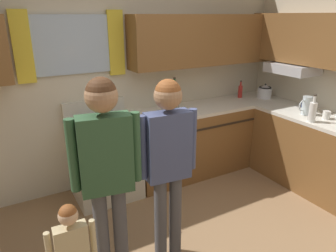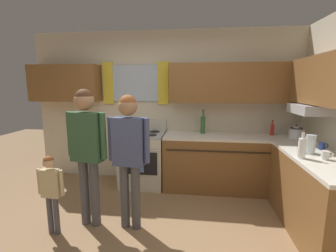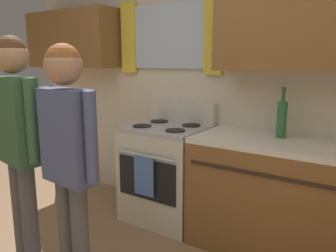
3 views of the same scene
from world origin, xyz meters
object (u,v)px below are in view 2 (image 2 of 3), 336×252
(bottle_wine_green, at_px, (203,124))
(bottle_sauce_red, at_px, (272,129))
(adult_in_plaid, at_px, (129,147))
(stovetop_kettle, at_px, (296,132))
(adult_holding_child, at_px, (87,142))
(mug_cobalt_blue, at_px, (322,146))
(water_pitcher, at_px, (310,144))
(small_child, at_px, (51,186))
(mug_ceramic_white, at_px, (326,155))
(bottle_milk_white, at_px, (302,148))
(stove_oven, at_px, (143,158))

(bottle_wine_green, distance_m, bottle_sauce_red, 1.10)
(bottle_sauce_red, height_order, adult_in_plaid, adult_in_plaid)
(stovetop_kettle, distance_m, adult_holding_child, 2.98)
(bottle_wine_green, relative_size, adult_holding_child, 0.24)
(adult_in_plaid, bearing_deg, mug_cobalt_blue, 13.39)
(water_pitcher, distance_m, small_child, 3.01)
(bottle_sauce_red, height_order, mug_cobalt_blue, bottle_sauce_red)
(bottle_sauce_red, distance_m, mug_ceramic_white, 1.25)
(bottle_milk_white, bearing_deg, mug_cobalt_blue, 45.37)
(mug_cobalt_blue, distance_m, adult_holding_child, 2.88)
(adult_holding_child, height_order, adult_in_plaid, adult_holding_child)
(bottle_wine_green, xyz_separation_m, mug_cobalt_blue, (1.46, -0.80, -0.11))
(stove_oven, relative_size, adult_holding_child, 0.67)
(adult_holding_child, bearing_deg, stove_oven, 73.54)
(stove_oven, xyz_separation_m, mug_cobalt_blue, (2.46, -0.69, 0.48))
(mug_ceramic_white, xyz_separation_m, adult_holding_child, (-2.65, -0.12, 0.09))
(water_pitcher, bearing_deg, mug_cobalt_blue, 40.41)
(adult_in_plaid, xyz_separation_m, small_child, (-0.84, -0.23, -0.42))
(bottle_milk_white, bearing_deg, adult_holding_child, -176.86)
(bottle_sauce_red, xyz_separation_m, stovetop_kettle, (0.29, -0.19, 0.00))
(stovetop_kettle, relative_size, adult_holding_child, 0.17)
(stove_oven, relative_size, adult_in_plaid, 0.69)
(small_child, bearing_deg, bottle_milk_white, 7.60)
(adult_in_plaid, bearing_deg, stovetop_kettle, 27.43)
(bottle_sauce_red, bearing_deg, water_pitcher, -82.97)
(bottle_wine_green, bearing_deg, bottle_sauce_red, 0.03)
(bottle_wine_green, relative_size, adult_in_plaid, 0.25)
(adult_holding_child, bearing_deg, bottle_wine_green, 44.85)
(water_pitcher, xyz_separation_m, adult_holding_child, (-2.59, -0.35, 0.03))
(bottle_sauce_red, distance_m, stovetop_kettle, 0.35)
(stove_oven, height_order, mug_cobalt_blue, stove_oven)
(stove_oven, distance_m, stovetop_kettle, 2.44)
(bottle_milk_white, relative_size, bottle_wine_green, 0.79)
(water_pitcher, distance_m, adult_holding_child, 2.61)
(mug_ceramic_white, bearing_deg, adult_in_plaid, -176.84)
(mug_ceramic_white, xyz_separation_m, water_pitcher, (-0.07, 0.23, 0.06))
(water_pitcher, xyz_separation_m, small_child, (-2.92, -0.58, -0.43))
(adult_holding_child, height_order, small_child, adult_holding_child)
(adult_holding_child, bearing_deg, stovetop_kettle, 22.94)
(adult_holding_child, xyz_separation_m, adult_in_plaid, (0.50, -0.00, -0.04))
(bottle_milk_white, distance_m, stovetop_kettle, 1.08)
(small_child, bearing_deg, bottle_sauce_red, 29.61)
(stove_oven, relative_size, small_child, 1.18)
(mug_ceramic_white, relative_size, stovetop_kettle, 0.46)
(adult_holding_child, xyz_separation_m, small_child, (-0.34, -0.23, -0.46))
(mug_cobalt_blue, height_order, adult_in_plaid, adult_in_plaid)
(bottle_milk_white, relative_size, adult_in_plaid, 0.20)
(stove_oven, distance_m, bottle_wine_green, 1.16)
(stovetop_kettle, xyz_separation_m, adult_in_plaid, (-2.24, -1.16, 0.00))
(mug_ceramic_white, relative_size, small_child, 0.13)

